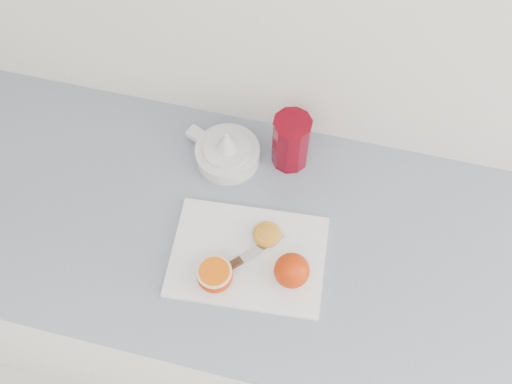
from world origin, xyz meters
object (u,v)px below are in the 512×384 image
(cutting_board, at_px, (248,256))
(citrus_juicer, at_px, (227,151))
(red_tumbler, at_px, (291,143))
(counter, at_px, (250,296))
(half_orange, at_px, (215,275))

(cutting_board, height_order, citrus_juicer, citrus_juicer)
(citrus_juicer, bearing_deg, red_tumbler, 12.82)
(cutting_board, relative_size, citrus_juicer, 1.73)
(counter, bearing_deg, citrus_juicer, 118.86)
(counter, height_order, citrus_juicer, citrus_juicer)
(counter, relative_size, citrus_juicer, 12.27)
(cutting_board, distance_m, citrus_juicer, 0.27)
(cutting_board, bearing_deg, counter, 104.50)
(red_tumbler, bearing_deg, cutting_board, -96.96)
(cutting_board, bearing_deg, half_orange, -126.96)
(counter, xyz_separation_m, cutting_board, (0.02, -0.07, 0.45))
(half_orange, bearing_deg, citrus_juicer, 100.87)
(counter, bearing_deg, cutting_board, -75.50)
(counter, distance_m, citrus_juicer, 0.51)
(counter, height_order, cutting_board, cutting_board)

